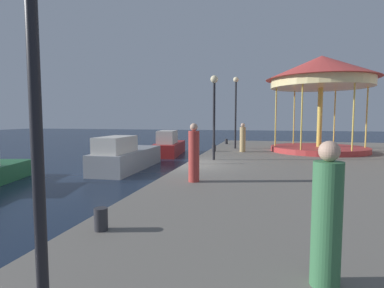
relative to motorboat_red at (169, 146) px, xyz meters
name	(u,v)px	position (x,y,z in m)	size (l,w,h in m)	color
ground_plane	(185,181)	(3.70, -9.26, -0.69)	(120.00, 120.00, 0.00)	#162338
quay_dock	(342,179)	(10.07, -9.26, -0.29)	(12.75, 29.35, 0.80)	slate
motorboat_red	(169,146)	(0.00, 0.00, 0.00)	(2.32, 5.56, 1.88)	maroon
motorboat_grey	(126,157)	(-0.21, -7.02, 0.02)	(1.99, 5.98, 1.87)	gray
carousel	(321,81)	(10.23, -2.77, 4.30)	(6.32, 6.32, 5.62)	#B23333
lamp_post_near_edge	(31,13)	(4.85, -19.54, 3.10)	(0.36, 0.36, 4.38)	black
lamp_post_mid_promenade	(214,102)	(4.73, -7.80, 2.86)	(0.36, 0.36, 3.99)	black
lamp_post_far_end	(236,100)	(5.20, -1.92, 3.27)	(0.36, 0.36, 4.67)	black
bollard_south	(226,141)	(4.20, 1.43, 0.31)	(0.24, 0.24, 0.40)	#2D2D33
bollard_center	(214,148)	(4.12, -4.04, 0.31)	(0.24, 0.24, 0.40)	#2D2D33
bollard_north	(101,219)	(4.27, -17.39, 0.31)	(0.24, 0.24, 0.40)	#2D2D33
person_by_the_water	(243,138)	(5.82, -3.92, 0.91)	(0.34, 0.34, 1.71)	tan
person_far_corner	(194,154)	(4.93, -12.94, 0.97)	(0.34, 0.34, 1.83)	#B23833
person_near_carousel	(327,219)	(7.78, -18.39, 0.91)	(0.34, 0.34, 1.72)	#387247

